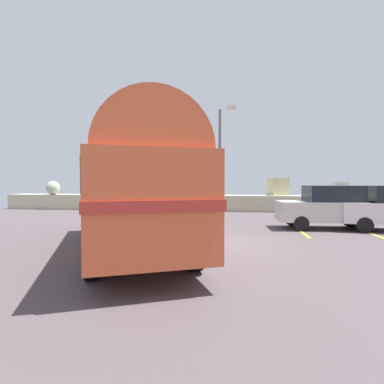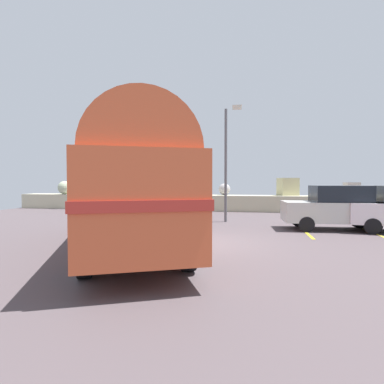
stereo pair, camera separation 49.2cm
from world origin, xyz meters
name	(u,v)px [view 2 (the right image)]	position (x,y,z in m)	size (l,w,h in m)	color
ground	(201,243)	(0.00, 0.00, 0.01)	(32.00, 26.00, 0.02)	#514549
breakwater	(227,202)	(-0.01, 11.79, 0.64)	(31.36, 2.28, 2.31)	#BCB698
vintage_coach	(132,181)	(-1.89, -1.29, 2.05)	(5.68, 8.81, 3.70)	black
parked_car_nearest	(335,207)	(5.10, 3.83, 0.97)	(4.19, 1.94, 1.86)	black
lamp_post	(227,158)	(0.45, 5.53, 3.25)	(0.87, 0.87, 5.69)	#5B5B60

